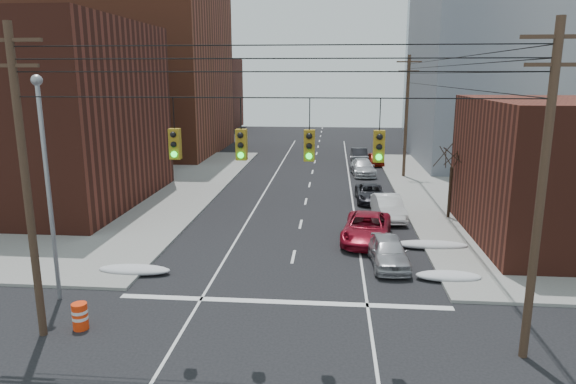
% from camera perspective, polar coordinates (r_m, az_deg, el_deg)
% --- Properties ---
extents(building_brick_tall, '(24.00, 20.00, 30.00)m').
position_cam_1_polar(building_brick_tall, '(66.82, -18.69, 17.18)').
color(building_brick_tall, brown).
rests_on(building_brick_tall, ground).
extents(building_brick_near, '(20.00, 16.00, 13.00)m').
position_cam_1_polar(building_brick_near, '(42.76, -29.31, 7.53)').
color(building_brick_near, '#4F2117').
rests_on(building_brick_near, ground).
extents(building_brick_far, '(22.00, 18.00, 12.00)m').
position_cam_1_polar(building_brick_far, '(91.74, -12.92, 10.55)').
color(building_brick_far, '#4F2117').
rests_on(building_brick_far, ground).
extents(building_office, '(22.00, 20.00, 25.00)m').
position_cam_1_polar(building_office, '(60.80, 25.18, 14.77)').
color(building_office, gray).
rests_on(building_office, ground).
extents(building_glass, '(20.00, 18.00, 22.00)m').
position_cam_1_polar(building_glass, '(86.20, 20.44, 13.28)').
color(building_glass, gray).
rests_on(building_glass, ground).
extents(utility_pole_left, '(2.20, 0.28, 11.00)m').
position_cam_1_polar(utility_pole_left, '(19.70, -27.13, 1.17)').
color(utility_pole_left, '#473323').
rests_on(utility_pole_left, ground).
extents(utility_pole_right, '(2.20, 0.28, 11.00)m').
position_cam_1_polar(utility_pole_right, '(17.93, 26.34, 0.21)').
color(utility_pole_right, '#473323').
rests_on(utility_pole_right, ground).
extents(utility_pole_far, '(2.20, 0.28, 11.00)m').
position_cam_1_polar(utility_pole_far, '(47.89, 13.03, 8.39)').
color(utility_pole_far, '#473323').
rests_on(utility_pole_far, ground).
extents(traffic_signals, '(17.00, 0.42, 2.02)m').
position_cam_1_polar(traffic_signals, '(16.53, -1.46, 5.46)').
color(traffic_signals, black).
rests_on(traffic_signals, ground).
extents(street_light, '(0.44, 0.44, 9.32)m').
position_cam_1_polar(street_light, '(22.77, -25.26, 2.14)').
color(street_light, gray).
rests_on(street_light, ground).
extents(bare_tree, '(2.09, 2.20, 4.93)m').
position_cam_1_polar(bare_tree, '(34.88, 17.57, 0.76)').
color(bare_tree, black).
rests_on(bare_tree, ground).
extents(snow_nw, '(3.50, 1.08, 0.42)m').
position_cam_1_polar(snow_nw, '(25.85, -16.71, -8.26)').
color(snow_nw, silver).
rests_on(snow_nw, ground).
extents(snow_ne, '(3.00, 1.08, 0.42)m').
position_cam_1_polar(snow_ne, '(25.16, 17.40, -8.90)').
color(snow_ne, silver).
rests_on(snow_ne, ground).
extents(snow_east_far, '(4.00, 1.08, 0.42)m').
position_cam_1_polar(snow_east_far, '(29.30, 15.57, -5.66)').
color(snow_east_far, silver).
rests_on(snow_east_far, ground).
extents(red_pickup, '(3.31, 5.86, 1.55)m').
position_cam_1_polar(red_pickup, '(29.62, 8.73, -3.98)').
color(red_pickup, maroon).
rests_on(red_pickup, ground).
extents(parked_car_a, '(2.00, 4.46, 1.49)m').
position_cam_1_polar(parked_car_a, '(26.11, 11.09, -6.48)').
color(parked_car_a, '#ADADB1').
rests_on(parked_car_a, ground).
extents(parked_car_b, '(2.08, 4.83, 1.55)m').
position_cam_1_polar(parked_car_b, '(34.39, 11.07, -1.69)').
color(parked_car_b, white).
rests_on(parked_car_b, ground).
extents(parked_car_c, '(2.17, 4.54, 1.25)m').
position_cam_1_polar(parked_car_c, '(38.87, 9.12, -0.15)').
color(parked_car_c, black).
rests_on(parked_car_c, ground).
extents(parked_car_d, '(2.53, 5.28, 1.49)m').
position_cam_1_polar(parked_car_d, '(49.01, 8.31, 2.73)').
color(parked_car_d, '#BCBCC1').
rests_on(parked_car_d, ground).
extents(parked_car_e, '(1.83, 3.89, 1.29)m').
position_cam_1_polar(parked_car_e, '(54.71, 9.66, 3.64)').
color(parked_car_e, '#9B1E0E').
rests_on(parked_car_e, ground).
extents(parked_car_f, '(1.82, 4.71, 1.53)m').
position_cam_1_polar(parked_car_f, '(55.88, 7.93, 4.02)').
color(parked_car_f, black).
rests_on(parked_car_f, ground).
extents(lot_car_a, '(3.83, 1.71, 1.22)m').
position_cam_1_polar(lot_car_a, '(37.29, -20.50, -1.16)').
color(lot_car_a, silver).
rests_on(lot_car_a, sidewalk_nw).
extents(lot_car_b, '(5.28, 2.64, 1.44)m').
position_cam_1_polar(lot_car_b, '(46.12, -16.20, 1.87)').
color(lot_car_b, '#9D9DA1').
rests_on(lot_car_b, sidewalk_nw).
extents(lot_car_c, '(5.41, 2.80, 1.50)m').
position_cam_1_polar(lot_car_c, '(38.98, -27.56, -1.02)').
color(lot_car_c, black).
rests_on(lot_car_c, sidewalk_nw).
extents(lot_car_d, '(4.91, 3.53, 1.55)m').
position_cam_1_polar(lot_car_d, '(46.54, -23.14, 1.51)').
color(lot_car_d, '#AEADB2').
rests_on(lot_car_d, sidewalk_nw).
extents(construction_barrel, '(0.61, 0.61, 1.02)m').
position_cam_1_polar(construction_barrel, '(21.16, -22.10, -12.64)').
color(construction_barrel, '#F6360C').
rests_on(construction_barrel, ground).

